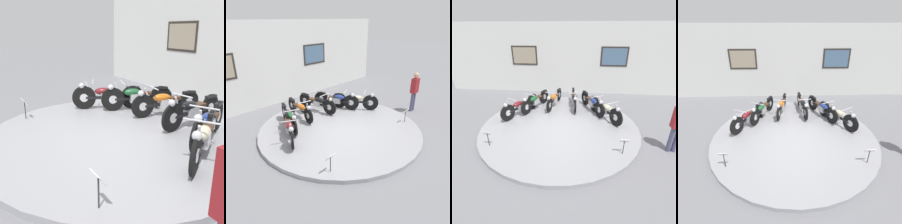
{
  "view_description": "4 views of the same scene",
  "coord_description": "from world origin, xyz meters",
  "views": [
    {
      "loc": [
        4.48,
        -2.75,
        2.27
      ],
      "look_at": [
        -0.19,
        -0.05,
        0.56
      ],
      "focal_mm": 42.0,
      "sensor_mm": 36.0,
      "label": 1
    },
    {
      "loc": [
        -5.18,
        -4.74,
        3.76
      ],
      "look_at": [
        -0.0,
        0.09,
        0.68
      ],
      "focal_mm": 35.0,
      "sensor_mm": 36.0,
      "label": 2
    },
    {
      "loc": [
        0.71,
        -5.64,
        3.37
      ],
      "look_at": [
        0.16,
        0.02,
        0.63
      ],
      "focal_mm": 28.0,
      "sensor_mm": 36.0,
      "label": 3
    },
    {
      "loc": [
        -0.34,
        -5.18,
        3.68
      ],
      "look_at": [
        -0.14,
        0.23,
        0.9
      ],
      "focal_mm": 28.0,
      "sensor_mm": 36.0,
      "label": 4
    }
  ],
  "objects": [
    {
      "name": "ground_plane",
      "position": [
        0.0,
        0.0,
        0.0
      ],
      "size": [
        60.0,
        60.0,
        0.0
      ],
      "primitive_type": "plane",
      "color": "slate"
    },
    {
      "name": "display_platform",
      "position": [
        0.0,
        0.0,
        0.06
      ],
      "size": [
        5.69,
        5.69,
        0.13
      ],
      "primitive_type": "cylinder",
      "color": "#99999E",
      "rests_on": "ground_plane"
    },
    {
      "name": "back_wall",
      "position": [
        0.0,
        4.11,
        1.84
      ],
      "size": [
        14.0,
        0.22,
        3.68
      ],
      "color": "silver",
      "rests_on": "ground_plane"
    },
    {
      "name": "motorcycle_maroon",
      "position": [
        -1.7,
        0.67,
        0.52
      ],
      "size": [
        1.01,
        1.79,
        0.8
      ],
      "color": "black",
      "rests_on": "display_platform"
    },
    {
      "name": "motorcycle_green",
      "position": [
        -1.24,
        1.31,
        0.51
      ],
      "size": [
        0.78,
        1.88,
        0.8
      ],
      "color": "black",
      "rests_on": "display_platform"
    },
    {
      "name": "motorcycle_orange",
      "position": [
        -0.45,
        1.68,
        0.5
      ],
      "size": [
        0.54,
        1.93,
        0.78
      ],
      "color": "black",
      "rests_on": "display_platform"
    },
    {
      "name": "motorcycle_black",
      "position": [
        0.45,
        1.68,
        0.51
      ],
      "size": [
        0.54,
        1.99,
        0.8
      ],
      "color": "black",
      "rests_on": "display_platform"
    },
    {
      "name": "motorcycle_blue",
      "position": [
        1.24,
        1.31,
        0.52
      ],
      "size": [
        0.88,
        1.86,
        0.81
      ],
      "color": "black",
      "rests_on": "display_platform"
    },
    {
      "name": "motorcycle_cream",
      "position": [
        1.7,
        0.67,
        0.52
      ],
      "size": [
        1.09,
        1.75,
        0.81
      ],
      "color": "black",
      "rests_on": "display_platform"
    },
    {
      "name": "info_placard_front_left",
      "position": [
        -1.99,
        -1.5,
        0.49
      ],
      "size": [
        0.26,
        0.11,
        0.51
      ],
      "color": "#333338",
      "rests_on": "display_platform"
    },
    {
      "name": "info_placard_front_centre",
      "position": [
        1.99,
        -1.5,
        0.49
      ],
      "size": [
        0.26,
        0.11,
        0.51
      ],
      "color": "#333338",
      "rests_on": "display_platform"
    }
  ]
}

